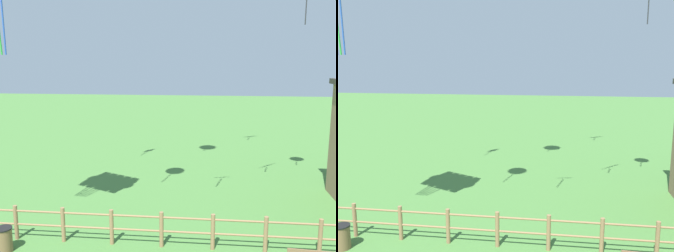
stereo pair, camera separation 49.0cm
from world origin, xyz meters
TOP-DOWN VIEW (x-y plane):
  - wooden_fence at (0.00, 7.02)m, footprint 20.52×0.14m
  - trash_bin at (-5.05, 6.14)m, footprint 0.55×0.55m

SIDE VIEW (x-z plane):
  - trash_bin at x=-5.05m, z-range 0.00..0.82m
  - wooden_fence at x=0.00m, z-range 0.07..1.29m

